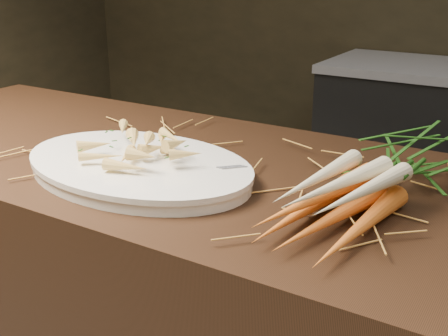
# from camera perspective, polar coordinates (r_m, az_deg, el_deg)

# --- Properties ---
(straw_bedding) EXTENTS (1.40, 0.60, 0.02)m
(straw_bedding) POSITION_cam_1_polar(r_m,az_deg,el_deg) (1.10, 6.34, -1.01)
(straw_bedding) COLOR #A87430
(straw_bedding) RESTS_ON main_counter
(root_veg_bunch) EXTENTS (0.26, 0.57, 0.10)m
(root_veg_bunch) POSITION_cam_1_polar(r_m,az_deg,el_deg) (1.04, 15.95, -0.44)
(root_veg_bunch) COLOR #CE4F1B
(root_veg_bunch) RESTS_ON main_counter
(serving_platter) EXTENTS (0.53, 0.37, 0.03)m
(serving_platter) POSITION_cam_1_polar(r_m,az_deg,el_deg) (1.14, -8.76, -0.06)
(serving_platter) COLOR white
(serving_platter) RESTS_ON main_counter
(roasted_veg_heap) EXTENTS (0.26, 0.20, 0.06)m
(roasted_veg_heap) POSITION_cam_1_polar(r_m,az_deg,el_deg) (1.13, -8.87, 1.92)
(roasted_veg_heap) COLOR tan
(roasted_veg_heap) RESTS_ON serving_platter
(serving_fork) EXTENTS (0.15, 0.15, 0.00)m
(serving_fork) POSITION_cam_1_polar(r_m,az_deg,el_deg) (1.01, -2.32, -1.66)
(serving_fork) COLOR silver
(serving_fork) RESTS_ON serving_platter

